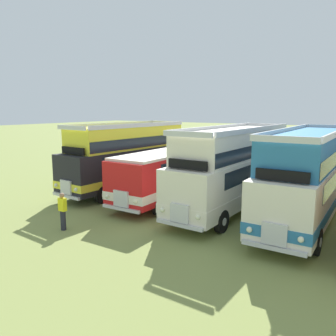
{
  "coord_description": "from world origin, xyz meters",
  "views": [
    {
      "loc": [
        7.37,
        -17.27,
        5.47
      ],
      "look_at": [
        -4.3,
        -0.07,
        1.86
      ],
      "focal_mm": 36.9,
      "sensor_mm": 36.0,
      "label": 1
    }
  ],
  "objects_px": {
    "bus_first_in_row": "(128,155)",
    "bus_second_in_row": "(178,169)",
    "bus_third_in_row": "(234,166)",
    "bus_fourth_in_row": "(309,174)",
    "marshal_person": "(63,211)"
  },
  "relations": [
    {
      "from": "bus_first_in_row",
      "to": "bus_second_in_row",
      "type": "relative_size",
      "value": 0.92
    },
    {
      "from": "bus_first_in_row",
      "to": "marshal_person",
      "type": "xyz_separation_m",
      "value": [
        2.69,
        -7.62,
        -1.47
      ]
    },
    {
      "from": "bus_third_in_row",
      "to": "bus_fourth_in_row",
      "type": "bearing_deg",
      "value": 0.7
    },
    {
      "from": "bus_fourth_in_row",
      "to": "marshal_person",
      "type": "height_order",
      "value": "bus_fourth_in_row"
    },
    {
      "from": "bus_fourth_in_row",
      "to": "bus_first_in_row",
      "type": "bearing_deg",
      "value": 179.59
    },
    {
      "from": "bus_fourth_in_row",
      "to": "marshal_person",
      "type": "xyz_separation_m",
      "value": [
        -8.83,
        -7.54,
        -1.47
      ]
    },
    {
      "from": "bus_second_in_row",
      "to": "marshal_person",
      "type": "distance_m",
      "value": 7.99
    },
    {
      "from": "bus_second_in_row",
      "to": "bus_fourth_in_row",
      "type": "relative_size",
      "value": 0.96
    },
    {
      "from": "bus_first_in_row",
      "to": "bus_fourth_in_row",
      "type": "distance_m",
      "value": 11.52
    },
    {
      "from": "bus_fourth_in_row",
      "to": "marshal_person",
      "type": "relative_size",
      "value": 6.47
    },
    {
      "from": "bus_first_in_row",
      "to": "bus_third_in_row",
      "type": "distance_m",
      "value": 7.68
    },
    {
      "from": "bus_second_in_row",
      "to": "marshal_person",
      "type": "height_order",
      "value": "bus_second_in_row"
    },
    {
      "from": "bus_first_in_row",
      "to": "bus_second_in_row",
      "type": "distance_m",
      "value": 3.89
    },
    {
      "from": "bus_first_in_row",
      "to": "bus_third_in_row",
      "type": "height_order",
      "value": "same"
    },
    {
      "from": "bus_second_in_row",
      "to": "marshal_person",
      "type": "relative_size",
      "value": 6.22
    }
  ]
}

